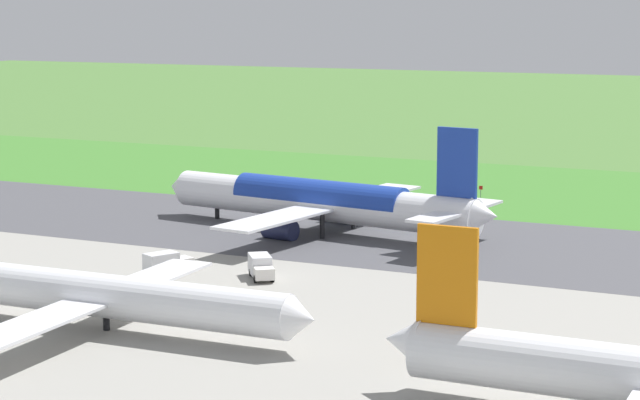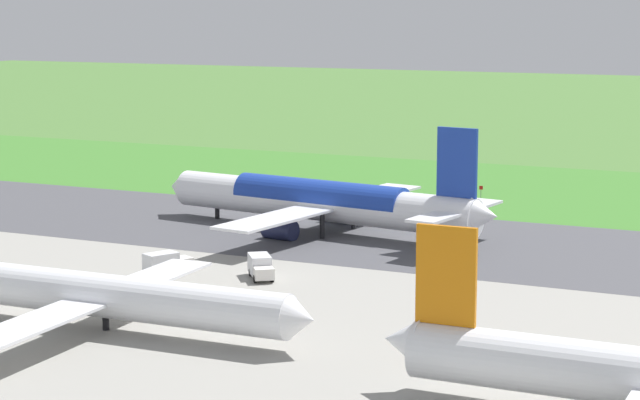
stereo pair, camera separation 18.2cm
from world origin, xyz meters
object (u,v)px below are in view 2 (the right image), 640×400
at_px(service_truck_fuel, 261,267).
at_px(no_stopping_sign, 481,192).
at_px(airliner_parked_mid, 103,295).
at_px(service_truck_baggage, 166,263).
at_px(traffic_cone_orange, 445,191).
at_px(airliner_main, 322,201).

relative_size(service_truck_fuel, no_stopping_sign, 2.45).
bearing_deg(no_stopping_sign, airliner_parked_mid, 83.86).
bearing_deg(service_truck_fuel, service_truck_baggage, 14.27).
distance_m(no_stopping_sign, traffic_cone_orange, 9.60).
bearing_deg(traffic_cone_orange, service_truck_baggage, 82.62).
height_order(airliner_parked_mid, service_truck_baggage, airliner_parked_mid).
bearing_deg(service_truck_baggage, traffic_cone_orange, -97.38).
bearing_deg(no_stopping_sign, service_truck_baggage, 75.49).
distance_m(airliner_parked_mid, service_truck_baggage, 24.46).
bearing_deg(traffic_cone_orange, service_truck_fuel, 91.43).
relative_size(airliner_parked_mid, traffic_cone_orange, 80.84).
distance_m(service_truck_baggage, service_truck_fuel, 11.41).
distance_m(airliner_parked_mid, service_truck_fuel, 26.27).
bearing_deg(airliner_parked_mid, airliner_main, -87.71).
xyz_separation_m(service_truck_fuel, traffic_cone_orange, (1.73, -69.20, -1.13)).
distance_m(service_truck_baggage, no_stopping_sign, 68.97).
bearing_deg(no_stopping_sign, traffic_cone_orange, -33.38).
xyz_separation_m(airliner_main, no_stopping_sign, (-11.86, -35.19, -2.90)).
relative_size(no_stopping_sign, traffic_cone_orange, 4.44).
height_order(airliner_parked_mid, no_stopping_sign, airliner_parked_mid).
relative_size(service_truck_fuel, traffic_cone_orange, 10.86).
distance_m(airliner_main, service_truck_baggage, 32.17).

